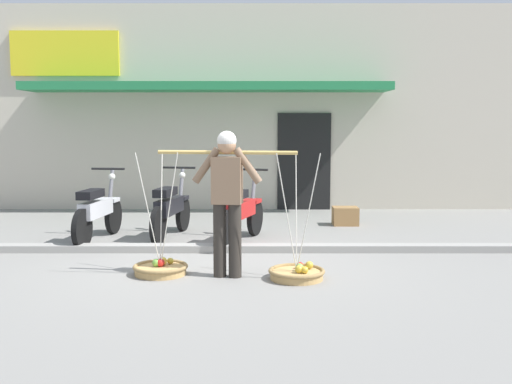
{
  "coord_description": "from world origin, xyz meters",
  "views": [
    {
      "loc": [
        0.54,
        -7.51,
        1.77
      ],
      "look_at": [
        0.5,
        0.6,
        0.85
      ],
      "focal_mm": 42.03,
      "sensor_mm": 36.0,
      "label": 1
    }
  ],
  "objects_px": {
    "motorcycle_second_in_row": "(173,209)",
    "wooden_crate": "(348,216)",
    "motorcycle_nearest_shop": "(100,212)",
    "fruit_basket_left_side": "(163,268)",
    "fruit_vendor": "(230,194)",
    "fruit_basket_right_side": "(299,273)",
    "motorcycle_third_in_row": "(243,213)"
  },
  "relations": [
    {
      "from": "fruit_vendor",
      "to": "motorcycle_nearest_shop",
      "type": "xyz_separation_m",
      "value": [
        -2.07,
        2.13,
        -0.52
      ]
    },
    {
      "from": "wooden_crate",
      "to": "fruit_vendor",
      "type": "bearing_deg",
      "value": -117.83
    },
    {
      "from": "motorcycle_second_in_row",
      "to": "motorcycle_nearest_shop",
      "type": "bearing_deg",
      "value": -165.96
    },
    {
      "from": "motorcycle_second_in_row",
      "to": "wooden_crate",
      "type": "bearing_deg",
      "value": 22.76
    },
    {
      "from": "motorcycle_nearest_shop",
      "to": "fruit_basket_left_side",
      "type": "bearing_deg",
      "value": -57.87
    },
    {
      "from": "fruit_vendor",
      "to": "fruit_basket_left_side",
      "type": "height_order",
      "value": "fruit_vendor"
    },
    {
      "from": "wooden_crate",
      "to": "motorcycle_second_in_row",
      "type": "bearing_deg",
      "value": -157.24
    },
    {
      "from": "fruit_basket_right_side",
      "to": "motorcycle_second_in_row",
      "type": "relative_size",
      "value": 0.8
    },
    {
      "from": "fruit_basket_right_side",
      "to": "motorcycle_nearest_shop",
      "type": "bearing_deg",
      "value": 142.04
    },
    {
      "from": "fruit_basket_left_side",
      "to": "fruit_basket_right_side",
      "type": "distance_m",
      "value": 1.62
    },
    {
      "from": "motorcycle_second_in_row",
      "to": "wooden_crate",
      "type": "xyz_separation_m",
      "value": [
        2.91,
        1.22,
        -0.29
      ]
    },
    {
      "from": "motorcycle_second_in_row",
      "to": "wooden_crate",
      "type": "relative_size",
      "value": 4.11
    },
    {
      "from": "fruit_basket_left_side",
      "to": "motorcycle_nearest_shop",
      "type": "relative_size",
      "value": 0.8
    },
    {
      "from": "fruit_basket_left_side",
      "to": "motorcycle_nearest_shop",
      "type": "height_order",
      "value": "fruit_basket_left_side"
    },
    {
      "from": "fruit_vendor",
      "to": "motorcycle_third_in_row",
      "type": "xyz_separation_m",
      "value": [
        0.11,
        2.01,
        -0.52
      ]
    },
    {
      "from": "fruit_vendor",
      "to": "fruit_basket_right_side",
      "type": "xyz_separation_m",
      "value": [
        0.8,
        -0.11,
        -0.9
      ]
    },
    {
      "from": "fruit_vendor",
      "to": "fruit_basket_left_side",
      "type": "distance_m",
      "value": 1.21
    },
    {
      "from": "motorcycle_nearest_shop",
      "to": "motorcycle_second_in_row",
      "type": "height_order",
      "value": "same"
    },
    {
      "from": "fruit_basket_right_side",
      "to": "wooden_crate",
      "type": "relative_size",
      "value": 3.3
    },
    {
      "from": "fruit_basket_right_side",
      "to": "wooden_crate",
      "type": "xyz_separation_m",
      "value": [
        1.11,
        3.73,
        0.08
      ]
    },
    {
      "from": "fruit_vendor",
      "to": "fruit_basket_right_side",
      "type": "height_order",
      "value": "fruit_vendor"
    },
    {
      "from": "motorcycle_nearest_shop",
      "to": "wooden_crate",
      "type": "relative_size",
      "value": 4.13
    },
    {
      "from": "fruit_basket_left_side",
      "to": "motorcycle_second_in_row",
      "type": "xyz_separation_m",
      "value": [
        -0.2,
        2.29,
        0.38
      ]
    },
    {
      "from": "fruit_basket_left_side",
      "to": "fruit_vendor",
      "type": "bearing_deg",
      "value": -8.0
    },
    {
      "from": "fruit_vendor",
      "to": "wooden_crate",
      "type": "relative_size",
      "value": 3.85
    },
    {
      "from": "fruit_basket_right_side",
      "to": "motorcycle_nearest_shop",
      "type": "height_order",
      "value": "fruit_basket_right_side"
    },
    {
      "from": "fruit_vendor",
      "to": "fruit_basket_right_side",
      "type": "relative_size",
      "value": 1.17
    },
    {
      "from": "wooden_crate",
      "to": "fruit_basket_right_side",
      "type": "bearing_deg",
      "value": -106.54
    },
    {
      "from": "fruit_basket_right_side",
      "to": "motorcycle_second_in_row",
      "type": "bearing_deg",
      "value": 125.72
    },
    {
      "from": "fruit_basket_right_side",
      "to": "wooden_crate",
      "type": "distance_m",
      "value": 3.89
    },
    {
      "from": "fruit_basket_right_side",
      "to": "motorcycle_third_in_row",
      "type": "relative_size",
      "value": 0.83
    },
    {
      "from": "fruit_vendor",
      "to": "wooden_crate",
      "type": "height_order",
      "value": "fruit_vendor"
    }
  ]
}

